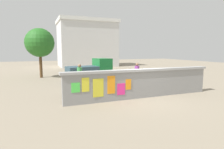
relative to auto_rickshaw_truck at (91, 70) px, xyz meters
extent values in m
plane|color=gray|center=(1.08, 1.75, -0.90)|extent=(60.00, 60.00, 0.00)
cube|color=gray|center=(1.08, -6.25, -0.18)|extent=(8.38, 0.30, 1.43)
cube|color=#9F9F9F|center=(1.08, -6.25, 0.59)|extent=(8.58, 0.42, 0.12)
cube|color=#4CD84C|center=(-2.52, -6.41, -0.06)|extent=(0.40, 0.02, 0.46)
cube|color=yellow|center=(-2.05, -6.41, 0.04)|extent=(0.36, 0.02, 0.67)
cube|color=yellow|center=(-1.43, -6.41, -0.15)|extent=(0.54, 0.04, 0.89)
cube|color=orange|center=(-0.77, -6.41, -0.05)|extent=(0.40, 0.03, 0.89)
cube|color=#F42D8C|center=(-0.23, -6.41, -0.31)|extent=(0.43, 0.01, 0.59)
cube|color=orange|center=(0.17, -6.41, -0.09)|extent=(0.30, 0.03, 0.54)
cylinder|color=black|center=(1.00, 0.79, -0.55)|extent=(0.72, 0.29, 0.70)
cylinder|color=black|center=(1.17, -0.50, -0.55)|extent=(0.72, 0.29, 0.70)
cylinder|color=black|center=(-1.48, 0.46, -0.55)|extent=(0.72, 0.29, 0.70)
cylinder|color=black|center=(-1.31, -0.83, -0.55)|extent=(0.72, 0.29, 0.70)
cube|color=#197233|center=(0.98, 0.13, 0.20)|extent=(1.39, 1.65, 1.50)
cube|color=#334C59|center=(-0.80, -0.11, -0.10)|extent=(2.58, 1.81, 0.90)
cylinder|color=black|center=(0.56, -4.57, -0.60)|extent=(0.61, 0.19, 0.60)
cylinder|color=black|center=(-0.72, -4.37, -0.60)|extent=(0.61, 0.21, 0.60)
cube|color=black|center=(-0.08, -4.47, -0.32)|extent=(1.02, 0.39, 0.32)
cube|color=black|center=(-0.28, -4.44, -0.14)|extent=(0.59, 0.30, 0.10)
cube|color=#262626|center=(0.46, -4.56, -0.05)|extent=(0.12, 0.56, 0.03)
cylinder|color=black|center=(-1.56, -4.52, -0.57)|extent=(0.65, 0.21, 0.66)
cylinder|color=black|center=(-2.57, -4.79, -0.57)|extent=(0.65, 0.21, 0.66)
cube|color=gold|center=(-2.07, -4.65, -0.39)|extent=(0.93, 0.28, 0.06)
cylinder|color=gold|center=(-2.21, -4.69, -0.17)|extent=(0.04, 0.04, 0.40)
cube|color=black|center=(-2.21, -4.69, 0.03)|extent=(0.21, 0.13, 0.05)
cube|color=black|center=(-1.61, -4.53, -0.02)|extent=(0.15, 0.44, 0.03)
cylinder|color=purple|center=(-1.56, -2.55, -0.50)|extent=(0.12, 0.12, 0.80)
cylinder|color=purple|center=(-1.43, -2.43, -0.50)|extent=(0.12, 0.12, 0.80)
cylinder|color=#3F994C|center=(-1.50, -2.49, 0.20)|extent=(0.48, 0.48, 0.60)
sphere|color=#8C664C|center=(-1.50, -2.49, 0.61)|extent=(0.22, 0.22, 0.22)
cylinder|color=#BF6626|center=(2.67, -2.81, -0.50)|extent=(0.12, 0.12, 0.80)
cylinder|color=#BF6626|center=(2.60, -2.97, -0.50)|extent=(0.12, 0.12, 0.80)
cylinder|color=purple|center=(2.64, -2.89, 0.20)|extent=(0.45, 0.45, 0.60)
sphere|color=#8C664C|center=(2.64, -2.89, 0.61)|extent=(0.22, 0.22, 0.22)
cylinder|color=brown|center=(-3.82, 3.65, 0.25)|extent=(0.26, 0.26, 2.30)
sphere|color=#256520|center=(-3.82, 3.65, 2.31)|extent=(2.61, 2.61, 2.61)
cube|color=silver|center=(3.36, 14.77, 2.45)|extent=(8.58, 6.20, 6.69)
cube|color=silver|center=(3.36, 14.77, 6.04)|extent=(8.88, 6.50, 0.50)
camera|label=1|loc=(-4.08, -14.85, 1.65)|focal=30.07mm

